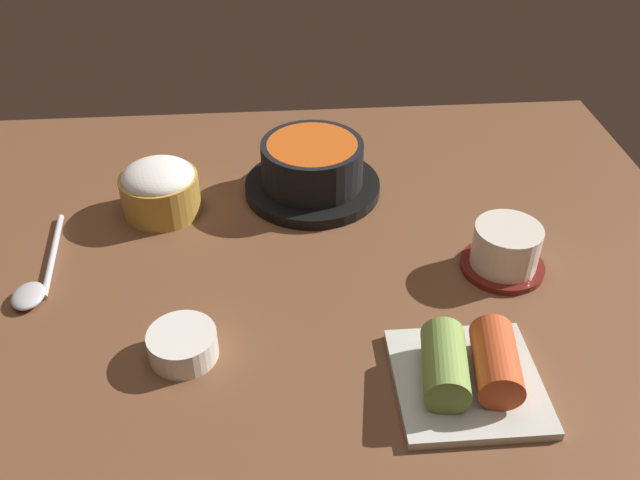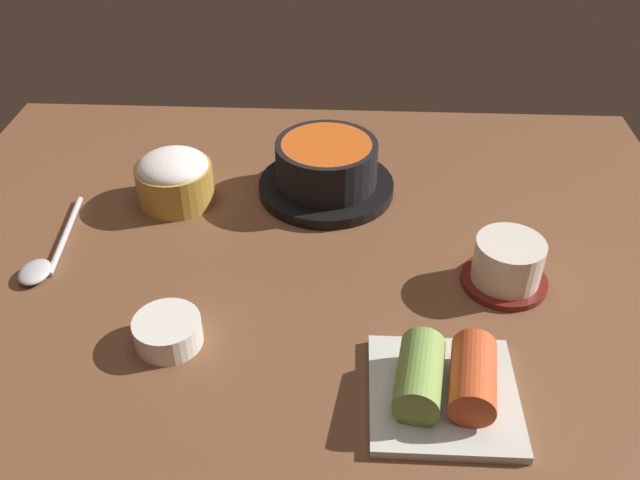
% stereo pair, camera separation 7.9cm
% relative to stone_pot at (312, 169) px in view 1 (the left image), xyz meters
% --- Properties ---
extents(dining_table, '(1.00, 0.76, 0.02)m').
position_rel_stone_pot_xyz_m(dining_table, '(-0.02, -0.13, -0.05)').
color(dining_table, brown).
rests_on(dining_table, ground).
extents(stone_pot, '(0.19, 0.19, 0.07)m').
position_rel_stone_pot_xyz_m(stone_pot, '(0.00, 0.00, 0.00)').
color(stone_pot, black).
rests_on(stone_pot, dining_table).
extents(rice_bowl, '(0.10, 0.10, 0.07)m').
position_rel_stone_pot_xyz_m(rice_bowl, '(-0.20, -0.03, 0.00)').
color(rice_bowl, '#B78C38').
rests_on(rice_bowl, dining_table).
extents(tea_cup_with_saucer, '(0.10, 0.10, 0.06)m').
position_rel_stone_pot_xyz_m(tea_cup_with_saucer, '(0.21, -0.18, -0.01)').
color(tea_cup_with_saucer, maroon).
rests_on(tea_cup_with_saucer, dining_table).
extents(kimchi_plate, '(0.14, 0.14, 0.05)m').
position_rel_stone_pot_xyz_m(kimchi_plate, '(0.13, -0.36, -0.01)').
color(kimchi_plate, silver).
rests_on(kimchi_plate, dining_table).
extents(side_bowl_near, '(0.07, 0.07, 0.03)m').
position_rel_stone_pot_xyz_m(side_bowl_near, '(-0.15, -0.30, -0.02)').
color(side_bowl_near, white).
rests_on(side_bowl_near, dining_table).
extents(spoon, '(0.04, 0.18, 0.01)m').
position_rel_stone_pot_xyz_m(spoon, '(-0.33, -0.17, -0.03)').
color(spoon, '#B7B7BC').
rests_on(spoon, dining_table).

